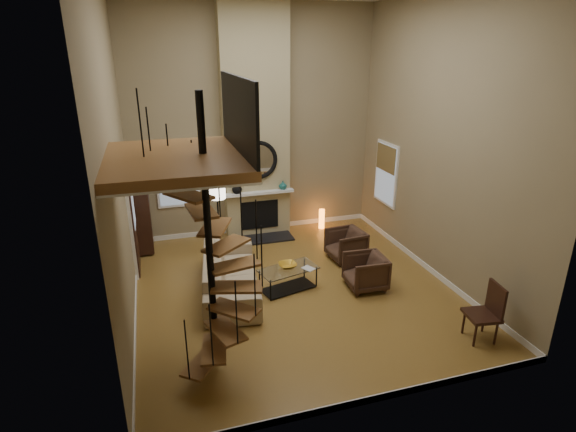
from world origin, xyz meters
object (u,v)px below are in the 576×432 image
object	(u,v)px
armchair_far	(369,271)
accent_lamp	(322,219)
armchair_near	(349,244)
hutch	(141,212)
floor_lamp	(217,198)
sofa	(230,273)
coffee_table	(288,276)
side_chair	(487,310)

from	to	relation	value
armchair_far	accent_lamp	distance (m)	3.23
armchair_near	armchair_far	world-z (taller)	armchair_near
hutch	floor_lamp	xyz separation A→B (m)	(1.63, -0.86, 0.46)
sofa	accent_lamp	xyz separation A→B (m)	(2.88, 2.56, -0.15)
hutch	coffee_table	xyz separation A→B (m)	(2.68, -2.74, -0.67)
hutch	armchair_near	xyz separation A→B (m)	(4.38, -1.82, -0.60)
armchair_far	accent_lamp	size ratio (longest dim) A/B	1.41
coffee_table	armchair_near	bearing A→B (deg)	28.67
floor_lamp	accent_lamp	distance (m)	3.20
sofa	coffee_table	size ratio (longest dim) A/B	2.08
armchair_near	coffee_table	size ratio (longest dim) A/B	0.61
armchair_near	hutch	bearing A→B (deg)	-118.24
armchair_near	coffee_table	bearing A→B (deg)	-67.01
armchair_far	floor_lamp	xyz separation A→B (m)	(-2.59, 2.27, 1.06)
floor_lamp	armchair_near	bearing A→B (deg)	-19.16
hutch	accent_lamp	bearing A→B (deg)	1.19
hutch	sofa	bearing A→B (deg)	-57.48
side_chair	sofa	bearing A→B (deg)	143.48
hutch	accent_lamp	xyz separation A→B (m)	(4.46, 0.09, -0.70)
armchair_near	side_chair	size ratio (longest dim) A/B	0.75
armchair_near	floor_lamp	world-z (taller)	floor_lamp
sofa	accent_lamp	size ratio (longest dim) A/B	4.85
sofa	coffee_table	xyz separation A→B (m)	(1.11, -0.27, -0.11)
hutch	sofa	size ratio (longest dim) A/B	0.70
hutch	accent_lamp	distance (m)	4.52
sofa	armchair_far	bearing A→B (deg)	-95.79
armchair_far	sofa	bearing A→B (deg)	-101.02
hutch	floor_lamp	world-z (taller)	hutch
armchair_near	armchair_far	bearing A→B (deg)	-12.25
hutch	side_chair	distance (m)	7.44
coffee_table	floor_lamp	size ratio (longest dim) A/B	0.73
coffee_table	side_chair	xyz separation A→B (m)	(2.60, -2.48, 0.24)
floor_lamp	side_chair	world-z (taller)	floor_lamp
sofa	armchair_near	bearing A→B (deg)	-68.64
sofa	floor_lamp	size ratio (longest dim) A/B	1.52
armchair_near	floor_lamp	distance (m)	3.09
hutch	sofa	distance (m)	2.98
coffee_table	accent_lamp	world-z (taller)	accent_lamp
armchair_far	side_chair	xyz separation A→B (m)	(1.06, -2.09, 0.17)
armchair_far	coffee_table	world-z (taller)	armchair_far
floor_lamp	accent_lamp	xyz separation A→B (m)	(2.83, 0.96, -1.16)
armchair_far	side_chair	distance (m)	2.35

